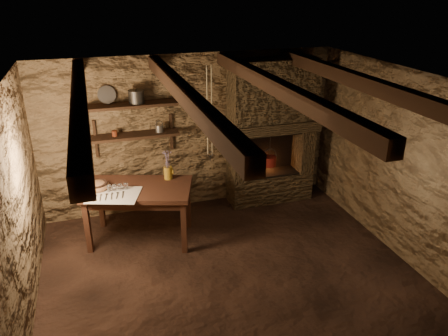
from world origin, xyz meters
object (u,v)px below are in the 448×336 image
object	(u,v)px
wooden_bowl	(96,186)
red_pot	(269,160)
work_table	(140,211)
stoneware_jug	(168,167)
iron_stockpot	(137,97)

from	to	relation	value
wooden_bowl	red_pot	size ratio (longest dim) A/B	0.64
work_table	stoneware_jug	bearing A→B (deg)	36.03
red_pot	iron_stockpot	bearing A→B (deg)	176.56
work_table	stoneware_jug	xyz separation A→B (m)	(0.44, 0.15, 0.55)
work_table	wooden_bowl	size ratio (longest dim) A/B	4.59
red_pot	wooden_bowl	bearing A→B (deg)	-170.30
iron_stockpot	wooden_bowl	bearing A→B (deg)	-139.55
work_table	wooden_bowl	world-z (taller)	wooden_bowl
red_pot	stoneware_jug	bearing A→B (deg)	-166.24
wooden_bowl	work_table	bearing A→B (deg)	-11.40
iron_stockpot	red_pot	xyz separation A→B (m)	(2.00, -0.12, -1.15)
wooden_bowl	iron_stockpot	size ratio (longest dim) A/B	1.56
stoneware_jug	red_pot	size ratio (longest dim) A/B	0.76
stoneware_jug	wooden_bowl	world-z (taller)	stoneware_jug
wooden_bowl	red_pot	xyz separation A→B (m)	(2.68, 0.46, -0.13)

